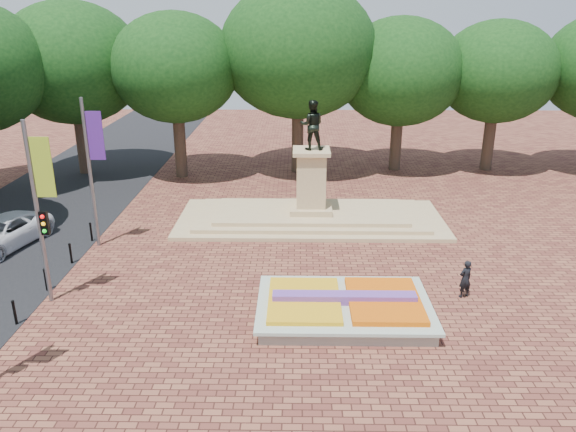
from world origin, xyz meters
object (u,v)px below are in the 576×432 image
Objects in this scene: pedestrian at (465,279)px; monument at (311,205)px; van at (1,233)px; flower_bed at (345,307)px.

monument is at bearing -79.79° from pedestrian.
van is at bearing -36.91° from pedestrian.
monument is 2.71× the size of van.
pedestrian is (20.44, -4.57, 0.05)m from van.
flower_bed is 4.10× the size of pedestrian.
flower_bed is 0.45× the size of monument.
pedestrian is at bearing 1.91° from van.
flower_bed is 5.04m from pedestrian.
pedestrian reaches higher than van.
monument is 9.11× the size of pedestrian.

